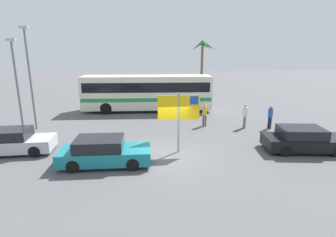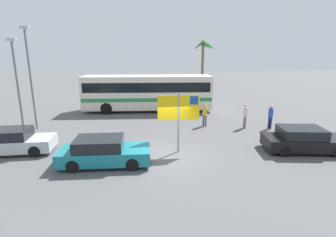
{
  "view_description": "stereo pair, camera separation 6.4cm",
  "coord_description": "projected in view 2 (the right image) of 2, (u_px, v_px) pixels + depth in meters",
  "views": [
    {
      "loc": [
        -0.66,
        -12.76,
        5.31
      ],
      "look_at": [
        0.19,
        2.85,
        1.3
      ],
      "focal_mm": 28.25,
      "sensor_mm": 36.0,
      "label": 1
    },
    {
      "loc": [
        -0.6,
        -12.77,
        5.31
      ],
      "look_at": [
        0.19,
        2.85,
        1.3
      ],
      "focal_mm": 28.25,
      "sensor_mm": 36.0,
      "label": 2
    }
  ],
  "objects": [
    {
      "name": "ground",
      "position": [
        167.0,
        156.0,
        13.7
      ],
      "size": [
        120.0,
        120.0,
        0.0
      ],
      "primitive_type": "plane",
      "color": "#565659"
    },
    {
      "name": "ferry_sign",
      "position": [
        179.0,
        110.0,
        13.77
      ],
      "size": [
        2.2,
        0.18,
        3.2
      ],
      "rotation": [
        0.0,
        0.0,
        0.06
      ],
      "color": "gray",
      "rests_on": "ground"
    },
    {
      "name": "lamp_post_left_side",
      "position": [
        17.0,
        84.0,
        16.27
      ],
      "size": [
        0.56,
        0.2,
        6.03
      ],
      "color": "slate",
      "rests_on": "ground"
    },
    {
      "name": "lamp_post_right_side",
      "position": [
        30.0,
        75.0,
        17.65
      ],
      "size": [
        0.56,
        0.2,
        6.86
      ],
      "color": "slate",
      "rests_on": "ground"
    },
    {
      "name": "bus_front_coach",
      "position": [
        147.0,
        91.0,
        23.7
      ],
      "size": [
        11.33,
        2.54,
        3.17
      ],
      "color": "silver",
      "rests_on": "ground"
    },
    {
      "name": "car_teal",
      "position": [
        104.0,
        152.0,
        12.63
      ],
      "size": [
        4.33,
        1.94,
        1.32
      ],
      "rotation": [
        0.0,
        0.0,
        0.03
      ],
      "color": "#19757F",
      "rests_on": "ground"
    },
    {
      "name": "pedestrian_near_sign",
      "position": [
        271.0,
        115.0,
        18.35
      ],
      "size": [
        0.32,
        0.32,
        1.67
      ],
      "rotation": [
        0.0,
        0.0,
        0.31
      ],
      "color": "#1E2347",
      "rests_on": "ground"
    },
    {
      "name": "pedestrian_crossing_lot",
      "position": [
        205.0,
        113.0,
        18.99
      ],
      "size": [
        0.32,
        0.32,
        1.66
      ],
      "rotation": [
        0.0,
        0.0,
        4.01
      ],
      "color": "#4C4C51",
      "rests_on": "ground"
    },
    {
      "name": "car_black",
      "position": [
        304.0,
        140.0,
        14.29
      ],
      "size": [
        4.44,
        2.17,
        1.32
      ],
      "rotation": [
        0.0,
        0.0,
        -0.09
      ],
      "color": "black",
      "rests_on": "ground"
    },
    {
      "name": "pedestrian_by_bus",
      "position": [
        245.0,
        114.0,
        18.5
      ],
      "size": [
        0.32,
        0.32,
        1.7
      ],
      "rotation": [
        0.0,
        0.0,
        6.26
      ],
      "color": "#706656",
      "rests_on": "ground"
    },
    {
      "name": "car_silver",
      "position": [
        14.0,
        141.0,
        14.06
      ],
      "size": [
        4.05,
        1.99,
        1.32
      ],
      "rotation": [
        0.0,
        0.0,
        0.08
      ],
      "color": "#B7BABF",
      "rests_on": "ground"
    },
    {
      "name": "palm_tree_seaside",
      "position": [
        203.0,
        52.0,
        32.69
      ],
      "size": [
        3.08,
        3.21,
        6.58
      ],
      "color": "brown",
      "rests_on": "ground"
    }
  ]
}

